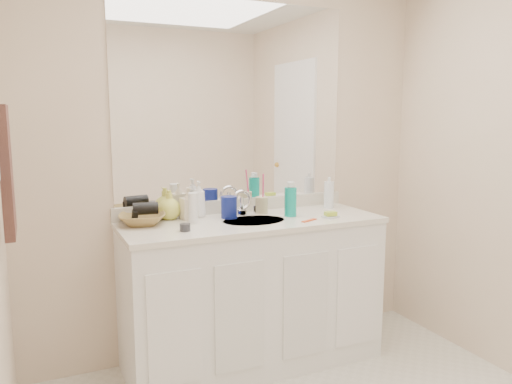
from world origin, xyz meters
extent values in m
cube|color=beige|center=(0.00, 1.30, 1.20)|extent=(2.60, 0.02, 2.40)
cube|color=white|center=(0.00, 1.02, 0.42)|extent=(1.50, 0.55, 0.85)
cube|color=white|center=(0.00, 1.02, 0.86)|extent=(1.52, 0.57, 0.03)
cube|color=beige|center=(0.00, 1.29, 0.92)|extent=(1.52, 0.03, 0.08)
cylinder|color=beige|center=(0.00, 1.00, 0.87)|extent=(0.37, 0.37, 0.02)
cylinder|color=silver|center=(0.00, 1.18, 0.94)|extent=(0.02, 0.02, 0.11)
cube|color=white|center=(0.00, 1.29, 1.56)|extent=(1.48, 0.01, 1.20)
cylinder|color=navy|center=(-0.11, 1.12, 0.94)|extent=(0.10, 0.10, 0.13)
cylinder|color=#C2B888|center=(0.13, 1.17, 0.93)|extent=(0.09, 0.09, 0.10)
cylinder|color=#EB3D79|center=(0.14, 1.17, 1.03)|extent=(0.02, 0.04, 0.20)
cylinder|color=#0DA490|center=(0.25, 1.03, 0.97)|extent=(0.09, 0.09, 0.17)
cylinder|color=white|center=(0.61, 1.16, 0.97)|extent=(0.08, 0.08, 0.17)
cube|color=silver|center=(0.44, 0.88, 0.89)|extent=(0.11, 0.10, 0.01)
cube|color=#B3D333|center=(0.44, 0.88, 0.90)|extent=(0.07, 0.06, 0.02)
cube|color=#E54718|center=(0.28, 0.86, 0.88)|extent=(0.12, 0.07, 0.00)
cylinder|color=#2E2F34|center=(-0.44, 0.91, 0.90)|extent=(0.07, 0.07, 0.04)
cylinder|color=white|center=(-0.34, 1.09, 0.97)|extent=(0.06, 0.06, 0.17)
imported|color=white|center=(-0.26, 1.23, 0.99)|extent=(0.09, 0.09, 0.22)
imported|color=#F9E9CB|center=(-0.33, 1.19, 0.97)|extent=(0.09, 0.10, 0.19)
imported|color=#DEE157|center=(-0.43, 1.24, 0.97)|extent=(0.17, 0.17, 0.17)
imported|color=olive|center=(-0.61, 1.16, 0.91)|extent=(0.31, 0.31, 0.06)
cylinder|color=black|center=(-0.59, 1.16, 0.97)|extent=(0.15, 0.09, 0.07)
cube|color=#321E1B|center=(-1.25, 0.77, 1.25)|extent=(0.04, 0.32, 0.55)
camera|label=1|loc=(-1.16, -1.56, 1.49)|focal=35.00mm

